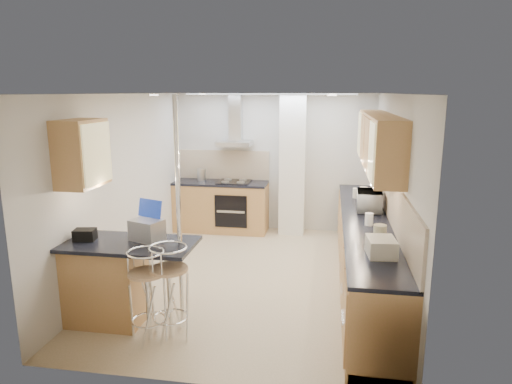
% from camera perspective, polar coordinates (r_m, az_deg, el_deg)
% --- Properties ---
extents(ground, '(4.80, 4.80, 0.00)m').
position_cam_1_polar(ground, '(6.44, -0.41, -10.65)').
color(ground, tan).
rests_on(ground, ground).
extents(room_shell, '(3.64, 4.84, 2.51)m').
position_cam_1_polar(room_shell, '(6.33, 3.05, 3.48)').
color(room_shell, beige).
rests_on(room_shell, ground).
extents(right_counter, '(0.63, 4.40, 0.92)m').
position_cam_1_polar(right_counter, '(6.21, 13.47, -7.33)').
color(right_counter, '#B18947').
rests_on(right_counter, ground).
extents(back_counter, '(1.70, 0.63, 0.92)m').
position_cam_1_polar(back_counter, '(8.43, -4.38, -1.78)').
color(back_counter, '#B18947').
rests_on(back_counter, ground).
extents(peninsula, '(1.47, 0.72, 0.94)m').
position_cam_1_polar(peninsula, '(5.29, -15.51, -10.85)').
color(peninsula, '#B18947').
rests_on(peninsula, ground).
extents(microwave, '(0.35, 0.50, 0.27)m').
position_cam_1_polar(microwave, '(6.46, 14.01, -1.08)').
color(microwave, white).
rests_on(microwave, right_counter).
extents(laptop, '(0.40, 0.35, 0.23)m').
position_cam_1_polar(laptop, '(5.12, -13.47, -4.63)').
color(laptop, '#A5A8AD').
rests_on(laptop, peninsula).
extents(bag, '(0.25, 0.20, 0.12)m').
position_cam_1_polar(bag, '(5.32, -20.61, -5.02)').
color(bag, black).
rests_on(bag, peninsula).
extents(bar_stool_near, '(0.53, 0.53, 0.98)m').
position_cam_1_polar(bar_stool_near, '(4.90, -13.38, -12.50)').
color(bar_stool_near, tan).
rests_on(bar_stool_near, ground).
extents(bar_stool_end, '(0.58, 0.58, 1.01)m').
position_cam_1_polar(bar_stool_end, '(4.88, -10.73, -12.21)').
color(bar_stool_end, tan).
rests_on(bar_stool_end, ground).
extents(jar_a, '(0.14, 0.14, 0.18)m').
position_cam_1_polar(jar_a, '(7.16, 13.27, -0.11)').
color(jar_a, beige).
rests_on(jar_a, right_counter).
extents(jar_b, '(0.14, 0.14, 0.15)m').
position_cam_1_polar(jar_b, '(7.19, 12.43, -0.14)').
color(jar_b, beige).
rests_on(jar_b, right_counter).
extents(jar_c, '(0.17, 0.17, 0.22)m').
position_cam_1_polar(jar_c, '(5.06, 15.20, -5.20)').
color(jar_c, '#B4B190').
rests_on(jar_c, right_counter).
extents(jar_d, '(0.11, 0.11, 0.15)m').
position_cam_1_polar(jar_d, '(5.76, 13.95, -3.32)').
color(jar_d, white).
rests_on(jar_d, right_counter).
extents(bread_bin, '(0.30, 0.36, 0.18)m').
position_cam_1_polar(bread_bin, '(4.75, 15.37, -6.64)').
color(bread_bin, beige).
rests_on(bread_bin, right_counter).
extents(kettle, '(0.16, 0.16, 0.22)m').
position_cam_1_polar(kettle, '(8.48, -6.82, 2.20)').
color(kettle, silver).
rests_on(kettle, back_counter).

